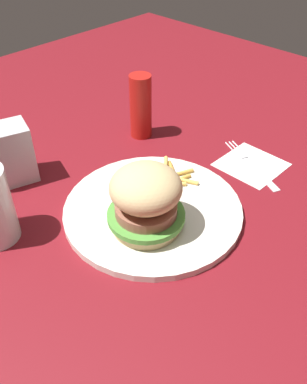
{
  "coord_description": "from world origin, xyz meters",
  "views": [
    {
      "loc": [
        0.35,
        -0.36,
        0.45
      ],
      "look_at": [
        -0.01,
        0.0,
        0.04
      ],
      "focal_mm": 38.72,
      "sensor_mm": 36.0,
      "label": 1
    }
  ],
  "objects_px": {
    "plate": "(154,209)",
    "ketchup_bottle": "(141,106)",
    "sandwich": "(146,199)",
    "napkin_dispenser": "(5,155)",
    "napkin": "(251,164)",
    "fries_pile": "(174,177)",
    "fork": "(251,163)"
  },
  "relations": [
    {
      "from": "plate",
      "to": "napkin_dispenser",
      "type": "distance_m",
      "value": 0.28
    },
    {
      "from": "fork",
      "to": "sandwich",
      "type": "bearing_deg",
      "value": -93.37
    },
    {
      "from": "plate",
      "to": "sandwich",
      "type": "xyz_separation_m",
      "value": [
        0.02,
        -0.04,
        0.06
      ]
    },
    {
      "from": "sandwich",
      "to": "fork",
      "type": "xyz_separation_m",
      "value": [
        0.02,
        0.27,
        -0.06
      ]
    },
    {
      "from": "ketchup_bottle",
      "to": "napkin",
      "type": "bearing_deg",
      "value": 16.41
    },
    {
      "from": "sandwich",
      "to": "fork",
      "type": "height_order",
      "value": "sandwich"
    },
    {
      "from": "napkin",
      "to": "napkin_dispenser",
      "type": "bearing_deg",
      "value": -130.19
    },
    {
      "from": "plate",
      "to": "sandwich",
      "type": "height_order",
      "value": "sandwich"
    },
    {
      "from": "sandwich",
      "to": "napkin_dispenser",
      "type": "bearing_deg",
      "value": -164.59
    },
    {
      "from": "napkin",
      "to": "fork",
      "type": "distance_m",
      "value": 0.0
    },
    {
      "from": "fries_pile",
      "to": "napkin",
      "type": "relative_size",
      "value": 0.83
    },
    {
      "from": "napkin",
      "to": "napkin_dispenser",
      "type": "relative_size",
      "value": 1.05
    },
    {
      "from": "plate",
      "to": "ketchup_bottle",
      "type": "distance_m",
      "value": 0.25
    },
    {
      "from": "fork",
      "to": "ketchup_bottle",
      "type": "bearing_deg",
      "value": -163.33
    },
    {
      "from": "fries_pile",
      "to": "napkin",
      "type": "xyz_separation_m",
      "value": [
        0.07,
        0.15,
        -0.02
      ]
    },
    {
      "from": "napkin",
      "to": "fries_pile",
      "type": "bearing_deg",
      "value": -114.1
    },
    {
      "from": "sandwich",
      "to": "fork",
      "type": "distance_m",
      "value": 0.27
    },
    {
      "from": "sandwich",
      "to": "napkin",
      "type": "distance_m",
      "value": 0.27
    },
    {
      "from": "plate",
      "to": "napkin_dispenser",
      "type": "bearing_deg",
      "value": -155.08
    },
    {
      "from": "napkin",
      "to": "ketchup_bottle",
      "type": "xyz_separation_m",
      "value": [
        -0.23,
        -0.07,
        0.06
      ]
    },
    {
      "from": "sandwich",
      "to": "fries_pile",
      "type": "height_order",
      "value": "sandwich"
    },
    {
      "from": "napkin_dispenser",
      "to": "fork",
      "type": "bearing_deg",
      "value": -22.15
    },
    {
      "from": "plate",
      "to": "fork",
      "type": "height_order",
      "value": "plate"
    },
    {
      "from": "napkin",
      "to": "ketchup_bottle",
      "type": "relative_size",
      "value": 0.84
    },
    {
      "from": "plate",
      "to": "napkin",
      "type": "relative_size",
      "value": 2.64
    },
    {
      "from": "sandwich",
      "to": "napkin",
      "type": "bearing_deg",
      "value": 86.31
    },
    {
      "from": "sandwich",
      "to": "napkin",
      "type": "relative_size",
      "value": 1.07
    },
    {
      "from": "napkin",
      "to": "plate",
      "type": "bearing_deg",
      "value": -100.18
    },
    {
      "from": "sandwich",
      "to": "napkin_dispenser",
      "type": "height_order",
      "value": "sandwich"
    },
    {
      "from": "fries_pile",
      "to": "fork",
      "type": "height_order",
      "value": "fries_pile"
    },
    {
      "from": "plate",
      "to": "napkin",
      "type": "distance_m",
      "value": 0.23
    },
    {
      "from": "napkin",
      "to": "fork",
      "type": "xyz_separation_m",
      "value": [
        -0.0,
        0.0,
        0.0
      ]
    }
  ]
}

